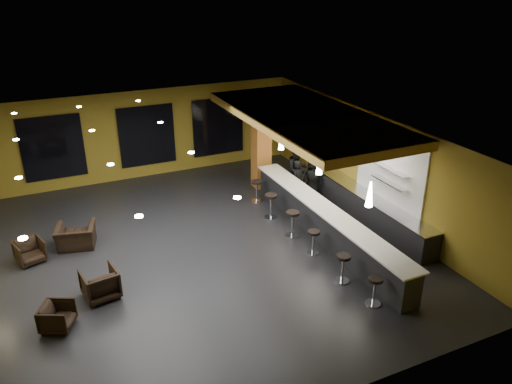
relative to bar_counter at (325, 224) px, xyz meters
name	(u,v)px	position (x,y,z in m)	size (l,w,h in m)	color
floor	(203,250)	(-3.65, 1.00, -0.55)	(12.00, 13.00, 0.10)	black
ceiling	(197,136)	(-3.65, 1.00, 3.05)	(12.00, 13.00, 0.10)	black
wall_back	(146,134)	(-3.65, 7.55, 1.25)	(12.00, 0.10, 3.50)	olive
wall_front	(320,334)	(-3.65, -5.55, 1.25)	(12.00, 0.10, 3.50)	olive
wall_right	(372,164)	(2.40, 1.00, 1.25)	(0.10, 13.00, 3.50)	olive
wood_soffit	(306,117)	(0.35, 2.00, 2.86)	(3.60, 8.00, 0.28)	#B98A36
window_left	(53,148)	(-7.15, 7.44, 1.20)	(2.20, 0.06, 2.40)	black
window_center	(147,136)	(-3.65, 7.44, 1.20)	(2.20, 0.06, 2.40)	black
window_right	(218,127)	(-0.65, 7.44, 1.20)	(2.20, 0.06, 2.40)	black
tile_backsplash	(390,168)	(2.31, 0.00, 1.50)	(0.06, 3.20, 2.40)	white
bar_counter	(325,224)	(0.00, 0.00, 0.00)	(0.60, 8.00, 1.00)	black
bar_top	(326,209)	(0.00, 0.00, 0.52)	(0.78, 8.10, 0.05)	silver
prep_counter	(368,208)	(2.00, 0.50, -0.07)	(0.70, 6.00, 0.86)	black
prep_top	(369,196)	(2.00, 0.50, 0.39)	(0.72, 6.00, 0.03)	silver
wall_shelf_lower	(389,182)	(2.17, -0.20, 1.10)	(0.30, 1.50, 0.03)	silver
wall_shelf_upper	(391,169)	(2.17, -0.20, 1.55)	(0.30, 1.50, 0.03)	silver
column	(261,143)	(0.00, 4.60, 1.25)	(0.60, 0.60, 3.50)	#A96325
pendant_0	(370,194)	(0.00, -2.00, 1.85)	(0.20, 0.20, 0.70)	white
pendant_1	(319,163)	(0.00, 0.50, 1.85)	(0.20, 0.20, 0.70)	white
pendant_2	(281,140)	(0.00, 3.00, 1.85)	(0.20, 0.20, 0.70)	white
staff_a	(298,181)	(0.65, 2.85, 0.25)	(0.55, 0.36, 1.51)	black
staff_b	(297,169)	(0.95, 3.50, 0.42)	(0.89, 0.70, 1.84)	black
staff_c	(312,178)	(1.23, 2.89, 0.26)	(0.75, 0.49, 1.53)	black
armchair_a	(57,317)	(-7.91, -1.03, -0.18)	(0.69, 0.71, 0.64)	black
armchair_b	(100,284)	(-6.80, -0.19, -0.10)	(0.84, 0.87, 0.79)	black
armchair_c	(30,251)	(-8.36, 2.38, -0.16)	(0.73, 0.75, 0.68)	black
armchair_d	(76,236)	(-7.06, 2.71, -0.14)	(1.11, 0.97, 0.72)	black
bar_stool_0	(375,287)	(-0.65, -3.37, 0.00)	(0.39, 0.39, 0.77)	silver
bar_stool_1	(343,265)	(-0.80, -2.19, 0.01)	(0.41, 0.41, 0.80)	silver
bar_stool_2	(313,239)	(-0.77, -0.61, -0.02)	(0.38, 0.38, 0.74)	silver
bar_stool_3	(293,221)	(-0.83, 0.56, 0.05)	(0.43, 0.43, 0.85)	silver
bar_stool_4	(271,203)	(-0.87, 2.00, 0.05)	(0.43, 0.43, 0.86)	silver
bar_stool_5	(257,188)	(-0.76, 3.38, 0.01)	(0.41, 0.41, 0.80)	silver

